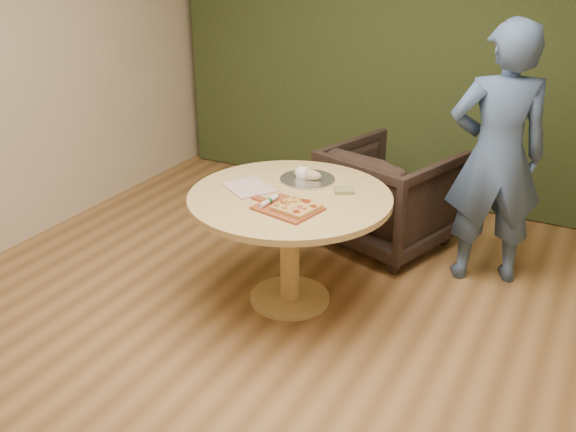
# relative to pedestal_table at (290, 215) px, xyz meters

# --- Properties ---
(room_shell) EXTENTS (5.04, 6.04, 2.84)m
(room_shell) POSITION_rel_pedestal_table_xyz_m (0.26, -0.80, 0.79)
(room_shell) COLOR olive
(room_shell) RESTS_ON ground
(curtain) EXTENTS (4.80, 0.14, 2.78)m
(curtain) POSITION_rel_pedestal_table_xyz_m (0.26, 2.10, 0.79)
(curtain) COLOR #273417
(curtain) RESTS_ON ground
(pedestal_table) EXTENTS (1.26, 1.26, 0.75)m
(pedestal_table) POSITION_rel_pedestal_table_xyz_m (0.00, 0.00, 0.00)
(pedestal_table) COLOR tan
(pedestal_table) RESTS_ON ground
(pizza_paddle) EXTENTS (0.47, 0.35, 0.01)m
(pizza_paddle) POSITION_rel_pedestal_table_xyz_m (0.08, -0.20, 0.15)
(pizza_paddle) COLOR #9A4827
(pizza_paddle) RESTS_ON pedestal_table
(flatbread_pizza) EXTENTS (0.26, 0.26, 0.04)m
(flatbread_pizza) POSITION_rel_pedestal_table_xyz_m (0.15, -0.21, 0.17)
(flatbread_pizza) COLOR tan
(flatbread_pizza) RESTS_ON pizza_paddle
(cutlery_roll) EXTENTS (0.04, 0.20, 0.03)m
(cutlery_roll) POSITION_rel_pedestal_table_xyz_m (-0.03, -0.21, 0.17)
(cutlery_roll) COLOR silver
(cutlery_roll) RESTS_ON pizza_paddle
(newspaper) EXTENTS (0.39, 0.37, 0.01)m
(newspaper) POSITION_rel_pedestal_table_xyz_m (-0.28, -0.03, 0.15)
(newspaper) COLOR white
(newspaper) RESTS_ON pedestal_table
(serving_tray) EXTENTS (0.36, 0.36, 0.02)m
(serving_tray) POSITION_rel_pedestal_table_xyz_m (-0.01, 0.26, 0.15)
(serving_tray) COLOR silver
(serving_tray) RESTS_ON pedestal_table
(bread_roll) EXTENTS (0.19, 0.09, 0.09)m
(bread_roll) POSITION_rel_pedestal_table_xyz_m (-0.02, 0.26, 0.18)
(bread_roll) COLOR tan
(bread_roll) RESTS_ON serving_tray
(green_packet) EXTENTS (0.15, 0.15, 0.02)m
(green_packet) POSITION_rel_pedestal_table_xyz_m (0.28, 0.19, 0.15)
(green_packet) COLOR #5F682F
(green_packet) RESTS_ON pedestal_table
(armchair) EXTENTS (1.03, 1.00, 0.86)m
(armchair) POSITION_rel_pedestal_table_xyz_m (0.28, 1.09, -0.18)
(armchair) COLOR black
(armchair) RESTS_ON ground
(person_standing) EXTENTS (0.76, 0.65, 1.77)m
(person_standing) POSITION_rel_pedestal_table_xyz_m (1.04, 0.91, 0.27)
(person_standing) COLOR #3D5780
(person_standing) RESTS_ON ground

